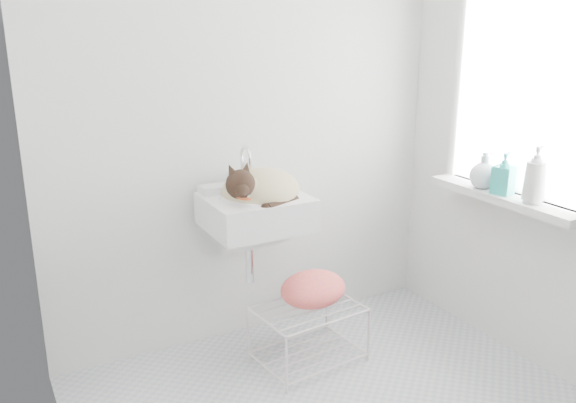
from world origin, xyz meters
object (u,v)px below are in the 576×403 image
sink (256,196)px  bottle_a (532,203)px  cat (260,189)px  wire_rack (308,334)px  bottle_b (502,194)px  bottle_c (482,188)px

sink → bottle_a: bearing=-33.3°
cat → bottle_a: 1.29m
wire_rack → bottle_b: bottle_b is taller
wire_rack → bottle_b: bearing=-20.2°
bottle_b → cat: bearing=154.3°
bottle_b → bottle_c: size_ratio=1.13×
bottle_b → bottle_c: (0.00, 0.13, 0.00)m
bottle_a → wire_rack: bearing=150.4°
bottle_a → bottle_c: bottle_a is taller
wire_rack → cat: bearing=133.0°
sink → wire_rack: bearing=-47.4°
wire_rack → bottle_b: 1.19m
wire_rack → bottle_c: (0.91, -0.20, 0.70)m
cat → bottle_a: cat is taller
cat → bottle_b: (1.08, -0.52, -0.04)m
cat → wire_rack: 0.78m
sink → bottle_a: (1.09, -0.72, 0.00)m
sink → wire_rack: 0.75m
bottle_a → bottle_c: size_ratio=1.26×
bottle_a → bottle_c: (0.00, 0.31, 0.00)m
sink → bottle_c: size_ratio=2.65×
cat → sink: bearing=122.9°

